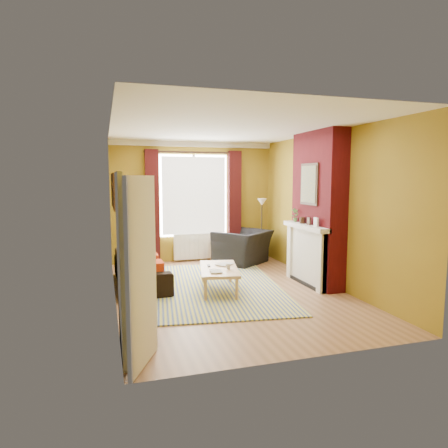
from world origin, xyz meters
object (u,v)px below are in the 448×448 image
Objects in this scene: armchair at (243,247)px; floor_lamp at (262,212)px; wicker_stool at (219,251)px; coffee_table at (219,270)px; sofa at (141,269)px.

floor_lamp reaches higher than armchair.
armchair is 0.79× the size of floor_lamp.
floor_lamp is (0.98, -0.22, 0.92)m from wicker_stool.
wicker_stool is at bearing 86.12° from coffee_table.
wicker_stool is (1.95, 1.56, -0.04)m from sofa.
coffee_table is 2.47m from wicker_stool.
coffee_table is at bearing -125.82° from sofa.
sofa is 1.73× the size of armchair.
armchair reaches higher than sofa.
armchair reaches higher than coffee_table.
floor_lamp is (2.93, 1.34, 0.87)m from sofa.
armchair is at bearing -36.51° from wicker_stool.
coffee_table is at bearing -127.78° from floor_lamp.
sofa is 1.37× the size of floor_lamp.
sofa is 1.50m from coffee_table.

